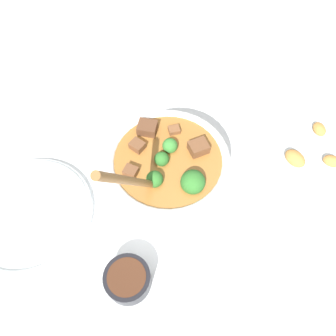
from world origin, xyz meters
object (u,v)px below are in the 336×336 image
food_plate (307,151)px  stew_bowl (168,170)px  empty_plate (28,214)px  condiment_bowl (128,279)px

food_plate → stew_bowl: bearing=79.7°
empty_plate → stew_bowl: bearing=-101.4°
stew_bowl → condiment_bowl: stew_bowl is taller
condiment_bowl → food_plate: bearing=-78.9°
stew_bowl → empty_plate: stew_bowl is taller
stew_bowl → food_plate: 0.32m
condiment_bowl → stew_bowl: bearing=-44.8°
condiment_bowl → empty_plate: size_ratio=0.32×
condiment_bowl → food_plate: 0.47m
condiment_bowl → food_plate: condiment_bowl is taller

